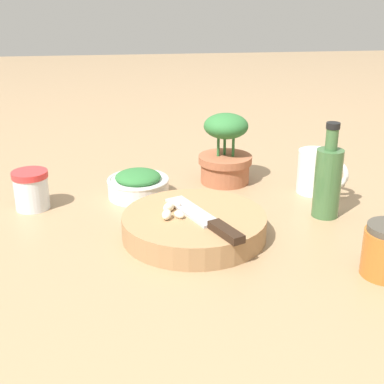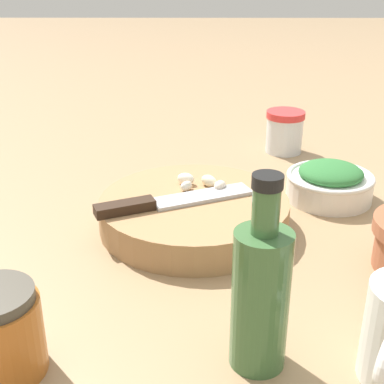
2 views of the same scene
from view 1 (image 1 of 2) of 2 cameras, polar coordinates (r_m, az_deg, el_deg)
name	(u,v)px [view 1 (image 1 of 2)]	position (r m, az deg, el deg)	size (l,w,h in m)	color
ground_plane	(183,230)	(0.96, -0.94, -4.11)	(5.00, 5.00, 0.00)	#997A56
cutting_board	(194,226)	(0.93, 0.23, -3.61)	(0.25, 0.25, 0.04)	#9E754C
chef_knife	(208,221)	(0.89, 1.69, -3.07)	(0.11, 0.20, 0.01)	black
garlic_cloves	(171,210)	(0.92, -2.24, -1.93)	(0.04, 0.07, 0.02)	#EFDEC8
herb_bowl	(138,184)	(1.10, -5.75, 0.84)	(0.13, 0.13, 0.06)	silver
spice_jar	(31,190)	(1.08, -16.77, 0.24)	(0.07, 0.07, 0.08)	silver
coffee_mug	(316,172)	(1.14, 13.11, 2.11)	(0.10, 0.08, 0.09)	silver
oil_bottle	(328,180)	(1.02, 14.29, 1.26)	(0.05, 0.05, 0.18)	#3D6638
potted_herb	(225,153)	(1.17, 3.58, 4.22)	(0.12, 0.12, 0.15)	#A35B3D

